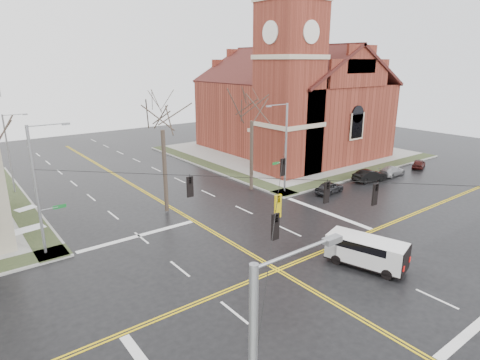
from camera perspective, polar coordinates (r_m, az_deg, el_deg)
ground at (r=26.88m, az=5.35°, el=-12.61°), size 120.00×120.00×0.00m
sidewalks at (r=26.85m, az=5.35°, el=-12.47°), size 80.00×80.00×0.17m
road_markings at (r=26.88m, az=5.35°, el=-12.60°), size 100.00×100.00×0.01m
church at (r=58.70m, az=7.10°, el=11.91°), size 24.28×27.48×27.50m
signal_pole_ne at (r=40.45m, az=6.37°, el=4.88°), size 2.75×0.22×9.00m
signal_pole_nw at (r=30.10m, az=-26.71°, el=-0.91°), size 2.75×0.22×9.00m
span_wires at (r=24.48m, az=5.74°, el=0.17°), size 23.02×23.02×0.03m
traffic_signals at (r=24.24m, az=6.76°, el=-1.88°), size 8.21×8.26×1.30m
streetlight_north_a at (r=46.23m, az=-29.92°, el=3.62°), size 2.30×0.20×8.00m
cargo_van at (r=28.02m, az=17.11°, el=-9.41°), size 3.40×5.45×1.95m
parked_car_a at (r=42.11m, az=12.60°, el=-1.05°), size 3.79×1.93×1.24m
parked_car_b at (r=47.44m, az=17.97°, el=0.59°), size 4.28×2.13×1.35m
parked_car_c at (r=50.78m, az=20.79°, el=1.22°), size 4.03×1.75×1.15m
parked_car_d at (r=55.78m, az=24.09°, el=2.15°), size 3.58×2.48×1.13m
tree_nw_near at (r=34.79m, az=-11.00°, el=7.77°), size 4.00×4.00×10.95m
tree_ne at (r=40.51m, az=1.69°, el=9.06°), size 4.00×4.00×10.74m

